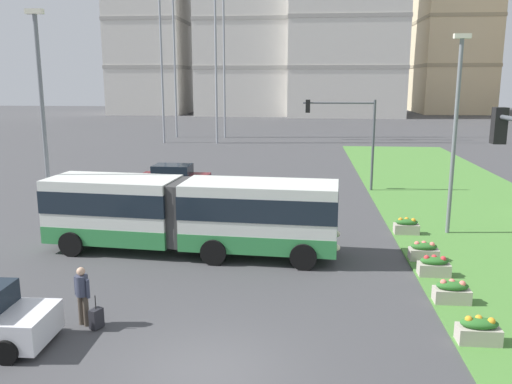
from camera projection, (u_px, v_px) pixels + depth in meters
The scene contains 15 objects.
ground_plane at pixel (206, 373), 12.74m from camera, with size 260.00×260.00×0.00m, color #424244.
articulated_bus at pixel (190, 213), 21.29m from camera, with size 12.00×3.58×3.00m.
car_maroon_sedan at pixel (174, 178), 34.12m from camera, with size 4.46×2.14×1.58m.
pedestrian_crossing at pixel (82, 292), 15.03m from camera, with size 0.53×0.36×1.74m.
rolling_suitcase at pixel (96, 318), 14.94m from camera, with size 0.37×0.43×0.97m.
flower_planter_0 at pixel (479, 330), 13.99m from camera, with size 1.10×0.56×0.74m.
flower_planter_1 at pixel (452, 292), 16.54m from camera, with size 1.10×0.56×0.74m.
flower_planter_2 at pixel (434, 266), 18.82m from camera, with size 1.10×0.56×0.74m.
flower_planter_3 at pixel (424, 251), 20.46m from camera, with size 1.10×0.56×0.74m.
flower_planter_4 at pixel (406, 226), 23.96m from camera, with size 1.10×0.56×0.74m.
traffic_light_far_right at pixel (349, 128), 32.91m from camera, with size 4.47×0.28×5.71m.
streetlight_left at pixel (43, 120), 21.87m from camera, with size 0.70×0.28×9.65m.
streetlight_median at pixel (455, 128), 23.20m from camera, with size 0.70×0.28×8.82m.
apartment_tower_west at pixel (148, 0), 107.93m from camera, with size 15.10×14.93×45.70m.
apartment_tower_eastcentre at pixel (455, 21), 112.18m from camera, with size 14.63×19.10×38.15m.
Camera 1 is at (2.24, -11.41, 6.88)m, focal length 37.24 mm.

